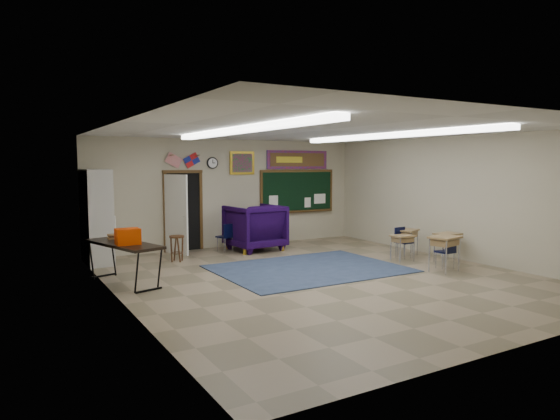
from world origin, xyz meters
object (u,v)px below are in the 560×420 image
wingback_armchair (255,227)px  student_desk_front_left (403,247)px  folding_table (124,261)px  student_desk_front_right (408,241)px  wooden_stool (177,248)px

wingback_armchair → student_desk_front_left: 3.96m
student_desk_front_left → folding_table: bearing=171.1°
student_desk_front_left → student_desk_front_right: student_desk_front_right is taller
student_desk_front_left → wooden_stool: 5.38m
wingback_armchair → student_desk_front_right: 4.02m
wingback_armchair → folding_table: wingback_armchair is taller
student_desk_front_left → folding_table: folding_table is taller
student_desk_front_right → wingback_armchair: bearing=110.8°
wingback_armchair → wooden_stool: size_ratio=2.19×
student_desk_front_right → folding_table: size_ratio=0.34×
folding_table → student_desk_front_right: bearing=-21.4°
student_desk_front_right → wooden_stool: student_desk_front_right is taller
folding_table → wooden_stool: size_ratio=3.30×
wingback_armchair → student_desk_front_left: wingback_armchair is taller
folding_table → student_desk_front_left: bearing=-26.0°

